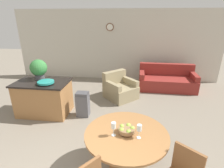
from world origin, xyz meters
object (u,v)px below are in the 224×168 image
fruit_bowl (127,129)px  couch (167,81)px  trash_bin (83,104)px  armchair (120,89)px  wine_glass_right (139,128)px  kitchen_island (44,97)px  dining_table (126,142)px  potted_plant (39,69)px  wine_glass_left (114,126)px  teal_bowl (46,82)px

fruit_bowl → couch: 4.05m
trash_bin → armchair: (0.85, 1.21, -0.04)m
wine_glass_right → trash_bin: size_ratio=0.34×
wine_glass_right → kitchen_island: wine_glass_right is taller
kitchen_island → dining_table: bearing=-36.8°
couch → potted_plant: bearing=-149.7°
wine_glass_left → armchair: size_ratio=0.19×
teal_bowl → trash_bin: bearing=8.3°
wine_glass_left → trash_bin: wine_glass_left is taller
teal_bowl → trash_bin: size_ratio=0.60×
dining_table → couch: bearing=71.8°
fruit_bowl → wine_glass_right: wine_glass_right is taller
teal_bowl → couch: teal_bowl is taller
wine_glass_right → couch: size_ratio=0.11×
couch → armchair: (-1.58, -0.98, -0.01)m
teal_bowl → trash_bin: 1.05m
kitchen_island → couch: bearing=32.2°
teal_bowl → armchair: 2.25m
teal_bowl → armchair: bearing=38.3°
dining_table → armchair: 2.88m
fruit_bowl → teal_bowl: size_ratio=0.66×
armchair → wine_glass_right: bearing=-124.0°
dining_table → trash_bin: dining_table is taller
wine_glass_left → armchair: 2.99m
wine_glass_right → trash_bin: 2.27m
potted_plant → dining_table: bearing=-37.9°
couch → armchair: 1.86m
wine_glass_left → teal_bowl: wine_glass_left is taller
dining_table → wine_glass_left: 0.39m
dining_table → couch: size_ratio=0.66×
trash_bin → wine_glass_left: bearing=-60.0°
fruit_bowl → kitchen_island: bearing=143.3°
armchair → teal_bowl: bearing=174.5°
wine_glass_left → wine_glass_right: size_ratio=1.00×
dining_table → kitchen_island: size_ratio=0.96×
fruit_bowl → teal_bowl: bearing=143.3°
kitchen_island → couch: kitchen_island is taller
wine_glass_right → teal_bowl: 2.72m
dining_table → wine_glass_right: wine_glass_right is taller
wine_glass_left → potted_plant: size_ratio=0.42×
fruit_bowl → trash_bin: bearing=125.8°
fruit_bowl → wine_glass_left: size_ratio=1.17×
teal_bowl → couch: (3.27, 2.31, -0.64)m
kitchen_island → potted_plant: size_ratio=2.54×
kitchen_island → teal_bowl: teal_bowl is taller
dining_table → couch: couch is taller
wine_glass_left → potted_plant: bearing=138.6°
trash_bin → couch: bearing=42.0°
wine_glass_right → armchair: (-0.51, 2.93, -0.64)m
wine_glass_left → teal_bowl: (-1.83, 1.59, 0.01)m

